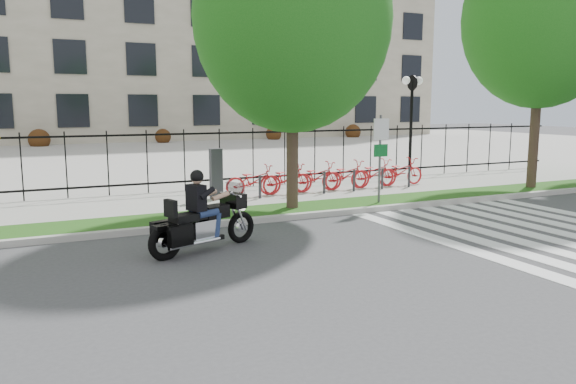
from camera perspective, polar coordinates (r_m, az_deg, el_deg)
name	(u,v)px	position (r m, az deg, el deg)	size (l,w,h in m)	color
ground	(374,260)	(10.91, 8.71, -6.85)	(120.00, 120.00, 0.00)	#3E3E40
curb	(284,218)	(14.37, -0.44, -2.61)	(60.00, 0.20, 0.15)	#AEABA4
grass_verge	(270,212)	(15.13, -1.79, -2.03)	(60.00, 1.50, 0.15)	#1B5114
sidewalk	(238,198)	(17.42, -5.07, -0.62)	(60.00, 3.50, 0.15)	#A09E95
plaza	(135,154)	(34.32, -15.29, 3.73)	(80.00, 34.00, 0.10)	#A09E95
crosswalk_stripes	(552,235)	(14.11, 25.23, -3.97)	(5.70, 8.00, 0.01)	silver
iron_fence	(220,159)	(18.92, -6.95, 3.39)	(30.00, 0.06, 2.00)	black
office_building	(89,24)	(54.38, -19.57, 15.80)	(60.00, 21.90, 20.15)	gray
lamp_post_right	(412,99)	(26.10, 12.47, 9.25)	(1.06, 0.70, 4.25)	black
street_tree_1	(292,18)	(15.29, 0.46, 17.26)	(5.21, 5.21, 8.02)	#32241B
street_tree_2	(542,18)	(20.93, 24.41, 15.78)	(5.12, 5.12, 8.54)	#32241B
bike_share_station	(330,176)	(18.40, 4.25, 1.65)	(7.79, 0.86, 1.50)	#2D2D33
sign_pole_regulatory	(380,147)	(16.16, 9.38, 4.51)	(0.50, 0.09, 2.50)	#59595B
motorcycle_rider	(204,219)	(11.42, -8.54, -2.69)	(2.49, 1.28, 2.01)	black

